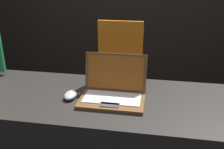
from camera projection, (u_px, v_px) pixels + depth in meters
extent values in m
cube|color=brown|center=(112.00, 101.00, 1.47)|extent=(0.36, 0.23, 0.02)
cube|color=#B7B7B7|center=(112.00, 98.00, 1.48)|extent=(0.32, 0.16, 0.00)
cube|color=#3F3F42|center=(110.00, 105.00, 1.40)|extent=(0.10, 0.05, 0.00)
cube|color=brown|center=(116.00, 72.00, 1.55)|extent=(0.36, 0.06, 0.22)
cube|color=#A5591E|center=(115.00, 73.00, 1.54)|extent=(0.33, 0.04, 0.20)
ellipsoid|color=#B2B2B7|center=(70.00, 95.00, 1.52)|extent=(0.07, 0.12, 0.04)
cube|color=black|center=(120.00, 79.00, 1.76)|extent=(0.16, 0.07, 0.02)
cube|color=orange|center=(120.00, 50.00, 1.69)|extent=(0.29, 0.02, 0.38)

